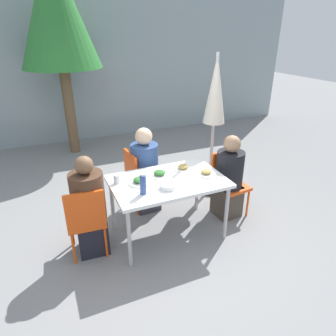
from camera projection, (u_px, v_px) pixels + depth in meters
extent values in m
plane|color=gray|center=(168.00, 233.00, 3.75)|extent=(24.00, 24.00, 0.00)
cube|color=#89999E|center=(93.00, 70.00, 6.53)|extent=(10.00, 0.20, 3.00)
cube|color=white|center=(168.00, 181.00, 3.44)|extent=(1.30, 0.84, 0.04)
cylinder|color=#B7B7B7|center=(129.00, 239.00, 3.09)|extent=(0.04, 0.04, 0.71)
cylinder|color=#B7B7B7|center=(226.00, 213.00, 3.52)|extent=(0.04, 0.04, 0.71)
cylinder|color=#B7B7B7|center=(112.00, 205.00, 3.68)|extent=(0.04, 0.04, 0.71)
cylinder|color=#B7B7B7|center=(197.00, 186.00, 4.11)|extent=(0.04, 0.04, 0.71)
cube|color=#E54C14|center=(86.00, 220.00, 3.28)|extent=(0.43, 0.43, 0.04)
cube|color=#E54C14|center=(85.00, 211.00, 3.03)|extent=(0.40, 0.06, 0.42)
cylinder|color=#E54C14|center=(72.00, 230.00, 3.47)|extent=(0.03, 0.03, 0.40)
cylinder|color=#E54C14|center=(101.00, 225.00, 3.57)|extent=(0.03, 0.03, 0.40)
cylinder|color=#E54C14|center=(74.00, 249.00, 3.18)|extent=(0.03, 0.03, 0.40)
cylinder|color=#E54C14|center=(106.00, 242.00, 3.28)|extent=(0.03, 0.03, 0.40)
cube|color=black|center=(93.00, 234.00, 3.38)|extent=(0.34, 0.34, 0.44)
cylinder|color=#472D1E|center=(88.00, 196.00, 3.18)|extent=(0.36, 0.36, 0.54)
sphere|color=brown|center=(84.00, 165.00, 3.02)|extent=(0.19, 0.19, 0.19)
cube|color=#E54C14|center=(231.00, 186.00, 3.99)|extent=(0.43, 0.43, 0.04)
cube|color=#E54C14|center=(224.00, 166.00, 4.03)|extent=(0.40, 0.07, 0.42)
cylinder|color=#E54C14|center=(248.00, 203.00, 4.02)|extent=(0.03, 0.03, 0.40)
cylinder|color=#E54C14|center=(228.00, 210.00, 3.87)|extent=(0.03, 0.03, 0.40)
cylinder|color=#E54C14|center=(231.00, 192.00, 4.29)|extent=(0.03, 0.03, 0.40)
cylinder|color=#E54C14|center=(212.00, 198.00, 4.14)|extent=(0.03, 0.03, 0.40)
cube|color=#473D33|center=(227.00, 200.00, 4.05)|extent=(0.34, 0.34, 0.44)
cylinder|color=black|center=(230.00, 169.00, 3.85)|extent=(0.35, 0.35, 0.48)
sphere|color=#9E7556|center=(232.00, 144.00, 3.71)|extent=(0.22, 0.22, 0.22)
cube|color=#E54C14|center=(144.00, 180.00, 4.15)|extent=(0.43, 0.43, 0.04)
cube|color=#E54C14|center=(131.00, 168.00, 3.98)|extent=(0.07, 0.40, 0.42)
cylinder|color=#E54C14|center=(150.00, 186.00, 4.45)|extent=(0.03, 0.03, 0.40)
cylinder|color=#E54C14|center=(160.00, 196.00, 4.18)|extent=(0.03, 0.03, 0.40)
cylinder|color=#E54C14|center=(129.00, 191.00, 4.31)|extent=(0.03, 0.03, 0.40)
cylinder|color=#E54C14|center=(138.00, 202.00, 4.04)|extent=(0.03, 0.03, 0.40)
cube|color=#383842|center=(146.00, 194.00, 4.20)|extent=(0.35, 0.35, 0.44)
cylinder|color=navy|center=(145.00, 163.00, 3.99)|extent=(0.36, 0.36, 0.52)
sphere|color=beige|center=(144.00, 136.00, 3.84)|extent=(0.22, 0.22, 0.22)
cylinder|color=#333333|center=(209.00, 189.00, 4.72)|extent=(0.36, 0.36, 0.05)
cylinder|color=#BCBCBC|center=(213.00, 128.00, 4.29)|extent=(0.04, 0.04, 2.05)
cone|color=beige|center=(216.00, 89.00, 4.06)|extent=(0.31, 0.31, 0.94)
cylinder|color=white|center=(183.00, 169.00, 3.69)|extent=(0.24, 0.24, 0.01)
ellipsoid|color=tan|center=(183.00, 166.00, 3.67)|extent=(0.13, 0.13, 0.05)
cylinder|color=white|center=(160.00, 175.00, 3.53)|extent=(0.24, 0.24, 0.01)
ellipsoid|color=#33702D|center=(160.00, 173.00, 3.51)|extent=(0.13, 0.13, 0.05)
cylinder|color=white|center=(206.00, 174.00, 3.56)|extent=(0.22, 0.22, 0.01)
ellipsoid|color=tan|center=(206.00, 172.00, 3.54)|extent=(0.12, 0.12, 0.05)
cylinder|color=white|center=(140.00, 182.00, 3.36)|extent=(0.25, 0.25, 0.01)
ellipsoid|color=#33702D|center=(139.00, 180.00, 3.35)|extent=(0.14, 0.14, 0.06)
cylinder|color=#334C8E|center=(143.00, 185.00, 3.10)|extent=(0.07, 0.07, 0.21)
cylinder|color=white|center=(143.00, 175.00, 3.05)|extent=(0.05, 0.05, 0.02)
cylinder|color=silver|center=(117.00, 179.00, 3.35)|extent=(0.07, 0.07, 0.10)
cylinder|color=white|center=(168.00, 186.00, 3.24)|extent=(0.18, 0.18, 0.05)
cylinder|color=brown|center=(70.00, 112.00, 5.90)|extent=(0.20, 0.20, 1.66)
cone|color=#2D7A33|center=(55.00, 8.00, 5.13)|extent=(1.43, 1.43, 1.98)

